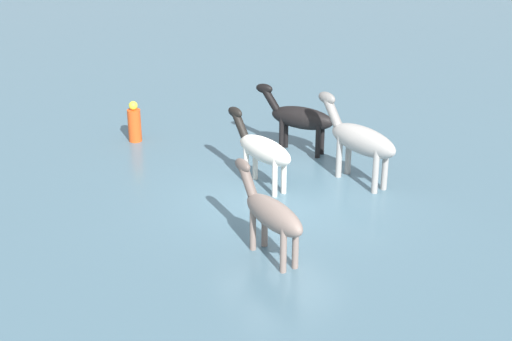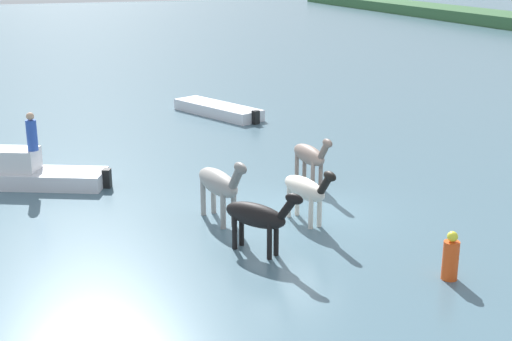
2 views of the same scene
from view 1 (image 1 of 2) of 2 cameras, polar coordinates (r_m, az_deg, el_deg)
ground_plane at (r=17.07m, az=1.86°, el=-2.18°), size 191.14×191.14×0.00m
horse_chestnut_trailing at (r=19.38m, az=3.35°, el=4.07°), size 2.03×1.53×1.73m
horse_rear_stallion at (r=17.30m, az=0.51°, el=1.63°), size 2.23×0.83×1.72m
horse_dark_mare at (r=14.29m, az=1.20°, el=-3.33°), size 2.23×0.65×1.73m
horse_dun_straggler at (r=17.67m, az=8.00°, el=2.36°), size 2.55×0.92×1.97m
buoy_channel_marker at (r=20.51m, az=-9.33°, el=3.60°), size 0.36×0.36×1.14m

